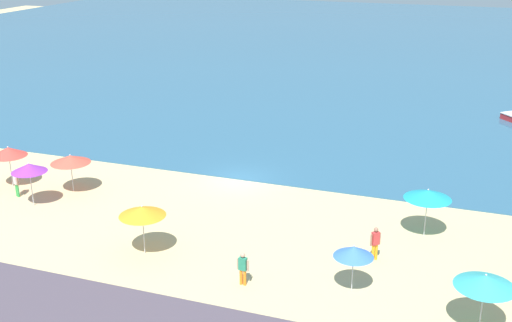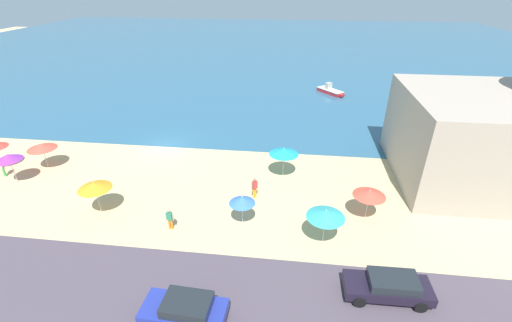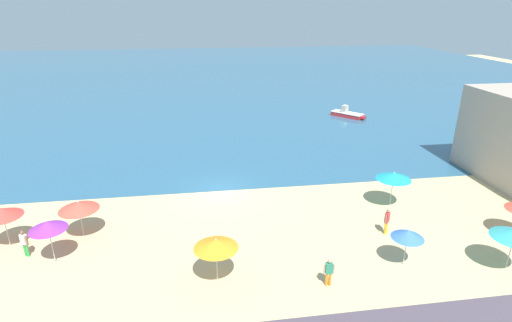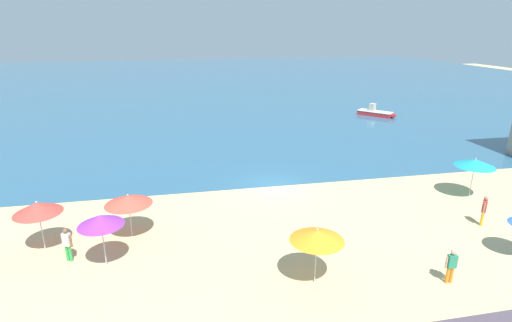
# 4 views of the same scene
# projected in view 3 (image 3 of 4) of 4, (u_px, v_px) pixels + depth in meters

# --- Properties ---
(ground_plane) EXTENTS (160.00, 160.00, 0.00)m
(ground_plane) POSITION_uv_depth(u_px,v_px,m) (221.00, 191.00, 30.84)
(ground_plane) COLOR #CDB681
(sea) EXTENTS (150.00, 110.00, 0.05)m
(sea) POSITION_uv_depth(u_px,v_px,m) (204.00, 75.00, 81.49)
(sea) COLOR #2C5C7A
(sea) RESTS_ON ground_plane
(beach_umbrella_0) EXTENTS (2.28, 2.28, 2.56)m
(beach_umbrella_0) POSITION_uv_depth(u_px,v_px,m) (216.00, 244.00, 19.97)
(beach_umbrella_0) COLOR #B2B2B7
(beach_umbrella_0) RESTS_ON ground_plane
(beach_umbrella_1) EXTENTS (2.39, 2.39, 2.37)m
(beach_umbrella_1) POSITION_uv_depth(u_px,v_px,m) (78.00, 206.00, 24.15)
(beach_umbrella_1) COLOR #B2B2B7
(beach_umbrella_1) RESTS_ON ground_plane
(beach_umbrella_2) EXTENTS (1.76, 1.76, 2.25)m
(beach_umbrella_2) POSITION_uv_depth(u_px,v_px,m) (408.00, 234.00, 21.42)
(beach_umbrella_2) COLOR #B2B2B7
(beach_umbrella_2) RESTS_ON ground_plane
(beach_umbrella_3) EXTENTS (2.01, 2.01, 2.64)m
(beach_umbrella_3) POSITION_uv_depth(u_px,v_px,m) (48.00, 226.00, 21.51)
(beach_umbrella_3) COLOR #B2B2B7
(beach_umbrella_3) RESTS_ON ground_plane
(beach_umbrella_6) EXTENTS (2.43, 2.43, 2.62)m
(beach_umbrella_6) POSITION_uv_depth(u_px,v_px,m) (394.00, 176.00, 27.77)
(beach_umbrella_6) COLOR #B2B2B7
(beach_umbrella_6) RESTS_ON ground_plane
(beach_umbrella_7) EXTENTS (2.22, 2.22, 2.59)m
(beach_umbrella_7) POSITION_uv_depth(u_px,v_px,m) (2.00, 212.00, 23.03)
(beach_umbrella_7) COLOR #B2B2B7
(beach_umbrella_7) RESTS_ON ground_plane
(bather_0) EXTENTS (0.51, 0.36, 1.68)m
(bather_0) POSITION_uv_depth(u_px,v_px,m) (24.00, 242.00, 22.52)
(bather_0) COLOR green
(bather_0) RESTS_ON ground_plane
(bather_1) EXTENTS (0.43, 0.43, 1.71)m
(bather_1) POSITION_uv_depth(u_px,v_px,m) (387.00, 220.00, 24.78)
(bather_1) COLOR orange
(bather_1) RESTS_ON ground_plane
(bather_2) EXTENTS (0.57, 0.25, 1.59)m
(bather_2) POSITION_uv_depth(u_px,v_px,m) (329.00, 271.00, 20.17)
(bather_2) COLOR orange
(bather_2) RESTS_ON ground_plane
(skiff_nearshore) EXTENTS (3.78, 4.09, 1.42)m
(skiff_nearshore) POSITION_uv_depth(u_px,v_px,m) (347.00, 114.00, 50.99)
(skiff_nearshore) COLOR #B0272B
(skiff_nearshore) RESTS_ON sea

